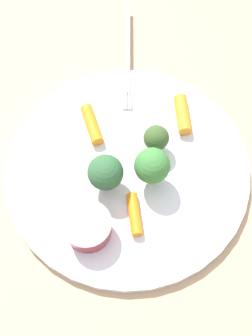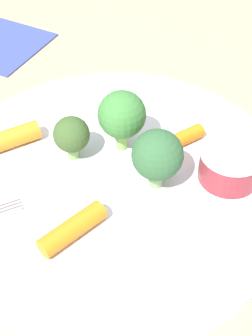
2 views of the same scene
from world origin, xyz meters
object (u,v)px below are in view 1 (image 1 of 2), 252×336
object	(u,v)px
plate	(127,168)
broccoli_floret_0	(156,138)
broccoli_floret_2	(154,164)
carrot_stick_2	(183,114)
carrot_stick_1	(134,214)
fork	(128,56)
sauce_cup	(88,227)
carrot_stick_0	(92,124)
broccoli_floret_1	(105,173)

from	to	relation	value
plate	broccoli_floret_0	size ratio (longest dim) A/B	7.28
broccoli_floret_2	carrot_stick_2	world-z (taller)	broccoli_floret_2
broccoli_floret_0	carrot_stick_1	size ratio (longest dim) A/B	0.84
carrot_stick_1	plate	bearing A→B (deg)	-137.85
broccoli_floret_2	carrot_stick_1	size ratio (longest dim) A/B	1.17
carrot_stick_1	carrot_stick_2	xyz separation A→B (m)	(-0.15, -0.03, 0.00)
carrot_stick_2	fork	size ratio (longest dim) A/B	0.32
sauce_cup	carrot_stick_1	world-z (taller)	sauce_cup
carrot_stick_1	fork	distance (m)	0.25
carrot_stick_0	fork	world-z (taller)	carrot_stick_0
sauce_cup	broccoli_floret_2	size ratio (longest dim) A/B	0.92
carrot_stick_0	fork	size ratio (longest dim) A/B	0.34
broccoli_floret_1	fork	size ratio (longest dim) A/B	0.33
carrot_stick_1	fork	xyz separation A→B (m)	(-0.20, -0.15, -0.01)
broccoli_floret_0	carrot_stick_2	bearing A→B (deg)	176.46
broccoli_floret_0	carrot_stick_1	bearing A→B (deg)	18.72
carrot_stick_2	broccoli_floret_1	bearing A→B (deg)	-9.95
plate	broccoli_floret_1	bearing A→B (deg)	-8.46
sauce_cup	carrot_stick_0	world-z (taller)	sauce_cup
carrot_stick_0	carrot_stick_2	xyz separation A→B (m)	(-0.08, 0.09, 0.00)
broccoli_floret_0	fork	size ratio (longest dim) A/B	0.25
plate	sauce_cup	size ratio (longest dim) A/B	5.64
broccoli_floret_1	sauce_cup	bearing A→B (deg)	17.37
fork	carrot_stick_1	bearing A→B (deg)	36.89
sauce_cup	carrot_stick_0	size ratio (longest dim) A/B	0.96
broccoli_floret_0	fork	distance (m)	0.16
fork	plate	bearing A→B (deg)	34.89
broccoli_floret_0	carrot_stick_2	distance (m)	0.06
carrot_stick_2	broccoli_floret_0	bearing A→B (deg)	-3.54
fork	broccoli_floret_0	bearing A→B (deg)	47.74
sauce_cup	fork	world-z (taller)	sauce_cup
sauce_cup	broccoli_floret_0	size ratio (longest dim) A/B	1.29
plate	carrot_stick_1	world-z (taller)	carrot_stick_1
broccoli_floret_2	carrot_stick_1	xyz separation A→B (m)	(0.05, 0.01, -0.03)
plate	carrot_stick_1	xyz separation A→B (m)	(0.05, 0.05, 0.01)
broccoli_floret_0	broccoli_floret_2	bearing A→B (deg)	28.03
plate	carrot_stick_1	distance (m)	0.07
sauce_cup	broccoli_floret_0	distance (m)	0.14
broccoli_floret_0	carrot_stick_0	size ratio (longest dim) A/B	0.74
broccoli_floret_0	plate	bearing A→B (deg)	-20.16
plate	broccoli_floret_0	world-z (taller)	broccoli_floret_0
plate	carrot_stick_1	size ratio (longest dim) A/B	6.10
broccoli_floret_0	broccoli_floret_2	distance (m)	0.04
carrot_stick_2	carrot_stick_0	bearing A→B (deg)	-47.49
broccoli_floret_1	broccoli_floret_0	bearing A→B (deg)	165.22
broccoli_floret_2	carrot_stick_1	world-z (taller)	broccoli_floret_2
broccoli_floret_1	carrot_stick_0	size ratio (longest dim) A/B	0.97
broccoli_floret_1	carrot_stick_1	size ratio (longest dim) A/B	1.09
broccoli_floret_0	broccoli_floret_1	world-z (taller)	broccoli_floret_1
plate	broccoli_floret_2	bearing A→B (deg)	95.20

